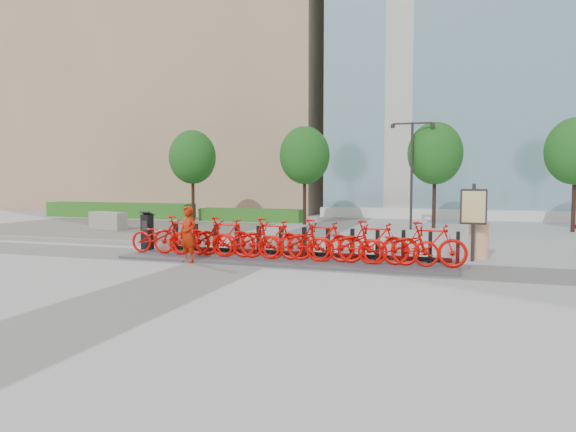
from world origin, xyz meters
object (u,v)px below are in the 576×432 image
(kiosk, at_px, (147,231))
(map_sign, at_px, (473,210))
(bike_0, at_px, (160,236))
(worker_red, at_px, (188,234))
(jersey_barrier, at_px, (108,221))
(construction_barrel, at_px, (479,241))

(kiosk, bearing_deg, map_sign, 15.96)
(bike_0, height_order, map_sign, map_sign)
(worker_red, height_order, jersey_barrier, worker_red)
(map_sign, bearing_deg, worker_red, -156.49)
(bike_0, distance_m, worker_red, 1.67)
(worker_red, height_order, construction_barrel, worker_red)
(kiosk, xyz_separation_m, map_sign, (9.93, 1.18, 0.79))
(kiosk, distance_m, construction_barrel, 10.27)
(bike_0, xyz_separation_m, worker_red, (1.42, -0.85, 0.20))
(kiosk, height_order, worker_red, worker_red)
(kiosk, relative_size, worker_red, 0.78)
(kiosk, relative_size, construction_barrel, 1.16)
(worker_red, bearing_deg, construction_barrel, 39.41)
(bike_0, height_order, construction_barrel, bike_0)
(jersey_barrier, relative_size, map_sign, 0.96)
(worker_red, height_order, map_sign, map_sign)
(map_sign, bearing_deg, bike_0, -164.41)
(worker_red, distance_m, jersey_barrier, 11.16)
(map_sign, bearing_deg, jersey_barrier, 167.66)
(bike_0, height_order, kiosk, kiosk)
(worker_red, relative_size, construction_barrel, 1.48)
(jersey_barrier, bearing_deg, kiosk, -28.04)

